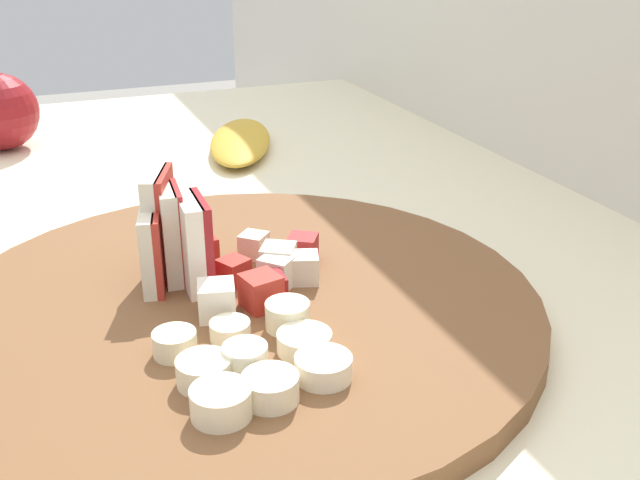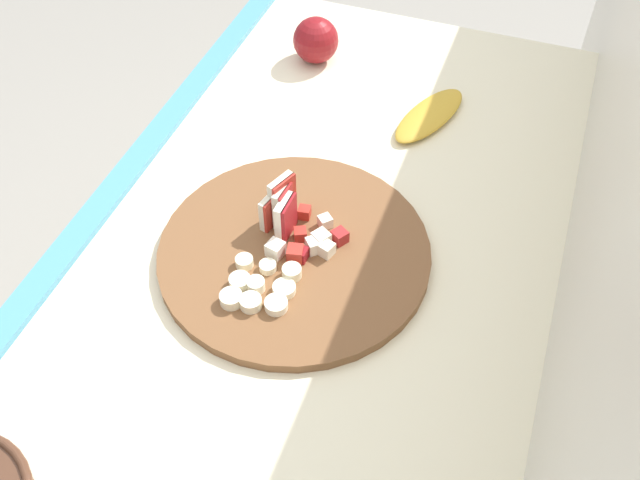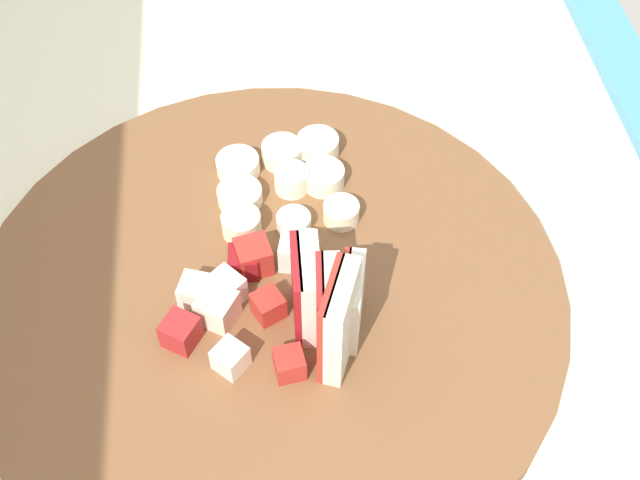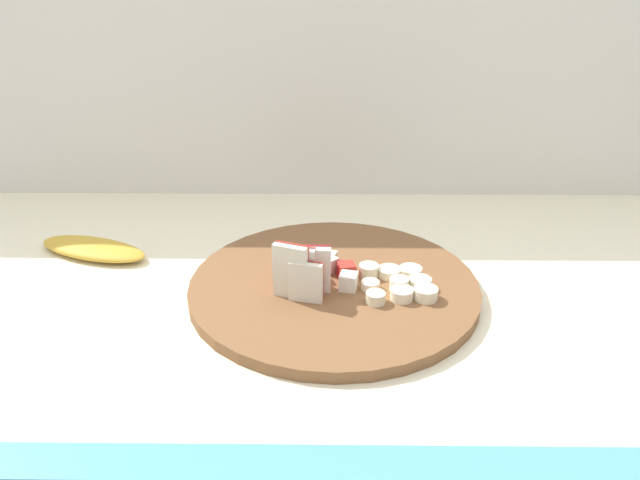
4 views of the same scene
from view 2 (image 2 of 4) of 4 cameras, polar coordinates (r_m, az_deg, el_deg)
tiled_countertop at (r=1.36m, az=-0.65°, el=-13.62°), size 1.22×0.65×0.94m
tile_backsplash at (r=1.13m, az=16.44°, el=-12.30°), size 2.40×0.04×1.44m
cutting_board at (r=0.96m, az=-2.05°, el=-0.98°), size 0.36×0.36×0.02m
apple_wedge_fan at (r=0.96m, az=-3.08°, el=2.59°), size 0.07×0.04×0.07m
apple_dice_pile at (r=0.95m, az=-0.87°, el=-0.12°), size 0.10×0.10×0.02m
banana_slice_rows at (r=0.91m, az=-4.85°, el=-3.71°), size 0.09×0.09×0.02m
banana_peel at (r=1.18m, az=8.69°, el=9.77°), size 0.18×0.11×0.02m
whole_apple at (r=1.28m, az=-0.34°, el=15.59°), size 0.08×0.08×0.08m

